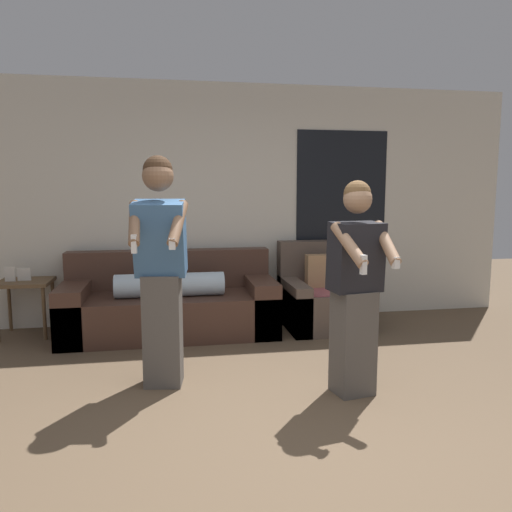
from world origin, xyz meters
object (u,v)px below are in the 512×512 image
object	(u,v)px
armchair	(322,299)
person_right	(355,287)
side_table	(25,288)
couch	(170,305)
person_left	(161,268)

from	to	relation	value
armchair	person_right	world-z (taller)	person_right
armchair	person_right	size ratio (longest dim) A/B	0.58
armchair	side_table	size ratio (longest dim) A/B	1.26
couch	armchair	world-z (taller)	armchair
person_left	person_right	size ratio (longest dim) A/B	1.12
person_left	armchair	bearing A→B (deg)	39.47
couch	person_left	world-z (taller)	person_left
couch	side_table	world-z (taller)	couch
person_left	person_right	xyz separation A→B (m)	(1.40, -0.40, -0.11)
person_right	armchair	bearing A→B (deg)	79.65
couch	side_table	size ratio (longest dim) A/B	3.00
side_table	armchair	bearing A→B (deg)	-3.28
couch	person_left	distance (m)	1.56
couch	person_left	size ratio (longest dim) A/B	1.24
armchair	person_left	size ratio (longest dim) A/B	0.52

